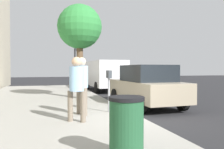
# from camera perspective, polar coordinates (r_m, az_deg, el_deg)

# --- Properties ---
(ground_plane) EXTENTS (80.00, 80.00, 0.00)m
(ground_plane) POSITION_cam_1_polar(r_m,az_deg,el_deg) (7.37, 6.35, -11.21)
(ground_plane) COLOR #232326
(ground_plane) RESTS_ON ground
(sidewalk_slab) EXTENTS (28.00, 6.00, 0.15)m
(sidewalk_slab) POSITION_cam_1_polar(r_m,az_deg,el_deg) (6.82, -18.17, -11.67)
(sidewalk_slab) COLOR gray
(sidewalk_slab) RESTS_ON ground_plane
(parking_meter) EXTENTS (0.36, 0.12, 1.41)m
(parking_meter) POSITION_cam_1_polar(r_m,az_deg,el_deg) (7.63, -0.78, -1.92)
(parking_meter) COLOR gray
(parking_meter) RESTS_ON sidewalk_slab
(pedestrian_at_meter) EXTENTS (0.52, 0.40, 1.83)m
(pedestrian_at_meter) POSITION_cam_1_polar(r_m,az_deg,el_deg) (7.25, -7.63, -1.53)
(pedestrian_at_meter) COLOR #726656
(pedestrian_at_meter) RESTS_ON sidewalk_slab
(pedestrian_bystander) EXTENTS (0.39, 0.48, 1.79)m
(pedestrian_bystander) POSITION_cam_1_polar(r_m,az_deg,el_deg) (6.31, -8.91, -2.22)
(pedestrian_bystander) COLOR #726656
(pedestrian_bystander) RESTS_ON sidewalk_slab
(parked_sedan_near) EXTENTS (4.47, 2.10, 1.77)m
(parked_sedan_near) POSITION_cam_1_polar(r_m,az_deg,el_deg) (9.85, 8.53, -2.76)
(parked_sedan_near) COLOR gray
(parked_sedan_near) RESTS_ON ground_plane
(parked_van_far) EXTENTS (5.22, 2.17, 2.18)m
(parked_van_far) POSITION_cam_1_polar(r_m,az_deg,el_deg) (16.71, -1.97, 0.21)
(parked_van_far) COLOR silver
(parked_van_far) RESTS_ON ground_plane
(street_tree) EXTENTS (2.21, 2.21, 4.67)m
(street_tree) POSITION_cam_1_polar(r_m,az_deg,el_deg) (11.63, -8.13, 11.56)
(street_tree) COLOR brown
(street_tree) RESTS_ON sidewalk_slab
(traffic_signal) EXTENTS (0.24, 0.44, 3.60)m
(traffic_signal) POSITION_cam_1_polar(r_m,az_deg,el_deg) (16.84, -8.98, 4.69)
(traffic_signal) COLOR black
(traffic_signal) RESTS_ON sidewalk_slab
(trash_bin) EXTENTS (0.59, 0.59, 1.01)m
(trash_bin) POSITION_cam_1_polar(r_m,az_deg,el_deg) (3.80, 3.64, -13.12)
(trash_bin) COLOR #1E4C2D
(trash_bin) RESTS_ON sidewalk_slab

